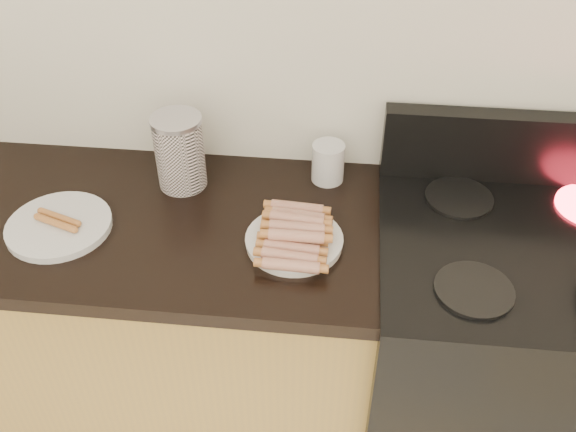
# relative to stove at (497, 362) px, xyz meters

# --- Properties ---
(wall_back) EXTENTS (4.00, 0.04, 2.60)m
(wall_back) POSITION_rel_stove_xyz_m (-0.78, 0.32, 0.84)
(wall_back) COLOR silver
(wall_back) RESTS_ON ground
(cabinet_base) EXTENTS (2.20, 0.59, 0.86)m
(cabinet_base) POSITION_rel_stove_xyz_m (-1.48, 0.01, -0.03)
(cabinet_base) COLOR olive
(cabinet_base) RESTS_ON floor
(stove) EXTENTS (0.76, 0.65, 0.91)m
(stove) POSITION_rel_stove_xyz_m (0.00, 0.00, 0.00)
(stove) COLOR black
(stove) RESTS_ON floor
(stove_panel) EXTENTS (0.76, 0.06, 0.20)m
(stove_panel) POSITION_rel_stove_xyz_m (0.00, 0.28, 0.55)
(stove_panel) COLOR black
(stove_panel) RESTS_ON stove
(burner_near_left) EXTENTS (0.18, 0.18, 0.01)m
(burner_near_left) POSITION_rel_stove_xyz_m (-0.17, -0.17, 0.46)
(burner_near_left) COLOR black
(burner_near_left) RESTS_ON stove
(burner_far_left) EXTENTS (0.18, 0.18, 0.01)m
(burner_far_left) POSITION_rel_stove_xyz_m (-0.17, 0.17, 0.46)
(burner_far_left) COLOR black
(burner_far_left) RESTS_ON stove
(main_plate) EXTENTS (0.32, 0.32, 0.02)m
(main_plate) POSITION_rel_stove_xyz_m (-0.59, -0.04, 0.45)
(main_plate) COLOR silver
(main_plate) RESTS_ON counter_slab
(side_plate) EXTENTS (0.29, 0.29, 0.02)m
(side_plate) POSITION_rel_stove_xyz_m (-1.19, -0.05, 0.45)
(side_plate) COLOR white
(side_plate) RESTS_ON counter_slab
(hotdog_pile) EXTENTS (0.14, 0.26, 0.05)m
(hotdog_pile) POSITION_rel_stove_xyz_m (-0.59, -0.04, 0.48)
(hotdog_pile) COLOR brown
(hotdog_pile) RESTS_ON main_plate
(plain_sausages) EXTENTS (0.12, 0.08, 0.02)m
(plain_sausages) POSITION_rel_stove_xyz_m (-1.19, -0.05, 0.47)
(plain_sausages) COLOR #CF6F48
(plain_sausages) RESTS_ON side_plate
(canister) EXTENTS (0.14, 0.14, 0.21)m
(canister) POSITION_rel_stove_xyz_m (-0.92, 0.18, 0.55)
(canister) COLOR white
(canister) RESTS_ON counter_slab
(mug) EXTENTS (0.11, 0.11, 0.11)m
(mug) POSITION_rel_stove_xyz_m (-0.53, 0.24, 0.50)
(mug) COLOR white
(mug) RESTS_ON counter_slab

